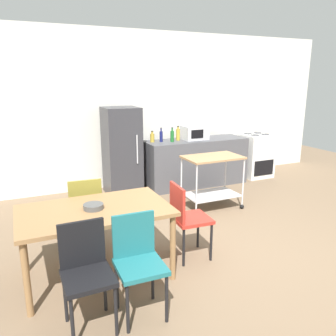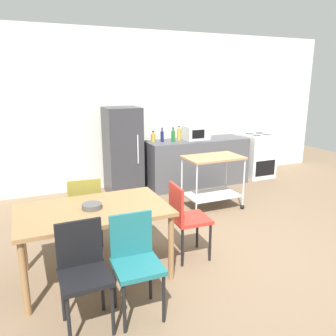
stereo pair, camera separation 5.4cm
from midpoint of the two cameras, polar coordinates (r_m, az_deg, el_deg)
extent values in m
plane|color=brown|center=(4.24, 10.75, -13.86)|extent=(12.00, 12.00, 0.00)
cube|color=silver|center=(6.62, -4.87, 9.79)|extent=(8.40, 0.12, 2.90)
cube|color=#4C4C51|center=(6.60, 4.46, 0.98)|extent=(2.00, 0.64, 0.90)
cube|color=olive|center=(3.52, -12.71, -7.02)|extent=(1.50, 0.90, 0.04)
cylinder|color=olive|center=(3.28, -23.21, -16.94)|extent=(0.06, 0.06, 0.71)
cylinder|color=olive|center=(3.53, 0.36, -13.28)|extent=(0.06, 0.06, 0.71)
cylinder|color=olive|center=(3.97, -23.58, -11.25)|extent=(0.06, 0.06, 0.71)
cylinder|color=olive|center=(4.18, -4.18, -8.68)|extent=(0.06, 0.06, 0.71)
cube|color=#B72D23|center=(3.91, 3.61, -8.55)|extent=(0.42, 0.42, 0.04)
cube|color=#B72D23|center=(3.76, 1.15, -5.87)|extent=(0.05, 0.38, 0.40)
cylinder|color=black|center=(3.94, 6.90, -12.34)|extent=(0.03, 0.03, 0.45)
cylinder|color=black|center=(4.21, 4.71, -10.42)|extent=(0.03, 0.03, 0.45)
cylinder|color=black|center=(3.81, 2.25, -13.25)|extent=(0.03, 0.03, 0.45)
cylinder|color=black|center=(4.09, 0.33, -11.18)|extent=(0.03, 0.03, 0.45)
cube|color=olive|center=(4.31, -14.22, -6.72)|extent=(0.43, 0.43, 0.04)
cube|color=olive|center=(4.06, -14.13, -4.72)|extent=(0.38, 0.06, 0.40)
cylinder|color=black|center=(4.57, -12.14, -8.63)|extent=(0.03, 0.03, 0.45)
cylinder|color=black|center=(4.55, -16.43, -9.06)|extent=(0.03, 0.03, 0.45)
cylinder|color=black|center=(4.26, -11.45, -10.36)|extent=(0.03, 0.03, 0.45)
cylinder|color=black|center=(4.24, -16.07, -10.84)|extent=(0.03, 0.03, 0.45)
cube|color=black|center=(2.92, -13.86, -17.59)|extent=(0.40, 0.40, 0.04)
cube|color=black|center=(2.97, -14.85, -12.22)|extent=(0.38, 0.03, 0.40)
cylinder|color=black|center=(2.90, -16.39, -23.92)|extent=(0.03, 0.03, 0.45)
cylinder|color=black|center=(2.95, -9.33, -22.73)|extent=(0.03, 0.03, 0.45)
cylinder|color=black|center=(3.18, -17.43, -20.24)|extent=(0.03, 0.03, 0.45)
cylinder|color=black|center=(3.22, -11.10, -19.26)|extent=(0.03, 0.03, 0.45)
cube|color=#1E666B|center=(3.00, -5.20, -16.28)|extent=(0.41, 0.41, 0.04)
cube|color=#1E666B|center=(3.05, -6.35, -11.09)|extent=(0.38, 0.04, 0.40)
cylinder|color=black|center=(2.96, -7.39, -22.52)|extent=(0.03, 0.03, 0.45)
cylinder|color=black|center=(3.05, -0.77, -21.18)|extent=(0.03, 0.03, 0.45)
cylinder|color=black|center=(3.23, -9.11, -19.05)|extent=(0.03, 0.03, 0.45)
cylinder|color=black|center=(3.31, -3.09, -17.97)|extent=(0.03, 0.03, 0.45)
cube|color=white|center=(7.41, 14.27, 2.09)|extent=(0.60, 0.60, 0.90)
cube|color=black|center=(7.23, 15.66, 0.03)|extent=(0.48, 0.01, 0.32)
cylinder|color=#47474C|center=(7.16, 14.28, 5.40)|extent=(0.16, 0.16, 0.02)
cylinder|color=#47474C|center=(7.32, 15.88, 5.49)|extent=(0.16, 0.16, 0.02)
cylinder|color=#47474C|center=(7.34, 13.12, 5.70)|extent=(0.16, 0.16, 0.02)
cylinder|color=#47474C|center=(7.50, 14.70, 5.78)|extent=(0.16, 0.16, 0.02)
cube|color=#333338|center=(6.08, -8.03, 2.82)|extent=(0.60, 0.60, 1.55)
cylinder|color=silver|center=(5.82, -5.47, 3.15)|extent=(0.02, 0.02, 0.50)
cube|color=#A37A51|center=(5.32, 7.29, 1.80)|extent=(0.90, 0.56, 0.03)
cube|color=silver|center=(5.48, 7.08, -4.47)|extent=(0.83, 0.52, 0.02)
cylinder|color=silver|center=(5.00, 4.53, -3.52)|extent=(0.02, 0.02, 0.76)
sphere|color=black|center=(5.15, 4.44, -7.91)|extent=(0.07, 0.07, 0.07)
cylinder|color=silver|center=(5.44, 12.31, -2.31)|extent=(0.02, 0.02, 0.76)
sphere|color=black|center=(5.58, 12.08, -6.39)|extent=(0.07, 0.07, 0.07)
cylinder|color=silver|center=(5.43, 1.99, -2.02)|extent=(0.02, 0.02, 0.76)
sphere|color=black|center=(5.56, 1.95, -6.12)|extent=(0.07, 0.07, 0.07)
cylinder|color=silver|center=(5.83, 9.40, -1.02)|extent=(0.02, 0.02, 0.76)
sphere|color=black|center=(5.96, 9.24, -4.86)|extent=(0.07, 0.07, 0.07)
cylinder|color=gold|center=(6.21, -2.92, 5.09)|extent=(0.08, 0.08, 0.15)
cylinder|color=gold|center=(6.20, -2.93, 5.96)|extent=(0.04, 0.04, 0.04)
cylinder|color=black|center=(6.19, -2.93, 6.21)|extent=(0.04, 0.04, 0.01)
cylinder|color=navy|center=(6.23, -1.41, 5.31)|extent=(0.06, 0.06, 0.19)
cylinder|color=navy|center=(6.21, -1.42, 6.44)|extent=(0.03, 0.03, 0.06)
cylinder|color=black|center=(6.20, -1.42, 6.75)|extent=(0.03, 0.03, 0.01)
cylinder|color=#1E6628|center=(6.22, 0.46, 5.35)|extent=(0.07, 0.07, 0.20)
cylinder|color=#1E6628|center=(6.20, 0.46, 6.51)|extent=(0.03, 0.03, 0.05)
cylinder|color=black|center=(6.20, 0.47, 6.81)|extent=(0.03, 0.03, 0.01)
cylinder|color=gold|center=(6.38, 1.46, 5.64)|extent=(0.08, 0.08, 0.21)
cylinder|color=gold|center=(6.36, 1.46, 6.79)|extent=(0.03, 0.03, 0.04)
cylinder|color=black|center=(6.36, 1.47, 7.04)|extent=(0.04, 0.04, 0.01)
cube|color=silver|center=(6.50, 4.29, 5.98)|extent=(0.46, 0.34, 0.26)
cube|color=black|center=(6.33, 4.73, 5.73)|extent=(0.25, 0.01, 0.16)
cylinder|color=#4C4C4C|center=(3.50, -12.90, -6.35)|extent=(0.20, 0.20, 0.05)
camera|label=1|loc=(0.03, -90.32, -0.08)|focal=36.12mm
camera|label=2|loc=(0.03, 89.68, 0.08)|focal=36.12mm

